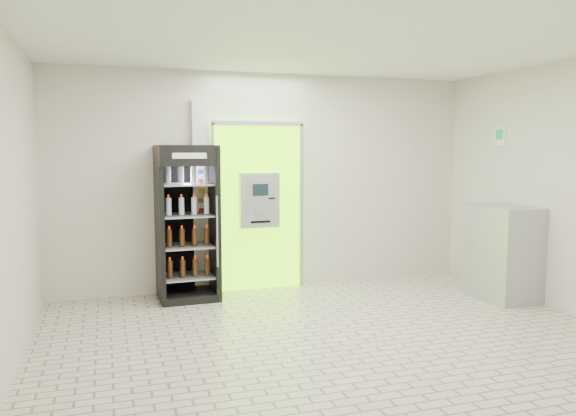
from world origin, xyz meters
name	(u,v)px	position (x,y,z in m)	size (l,w,h in m)	color
ground	(338,342)	(0.00, 0.00, 0.00)	(6.00, 6.00, 0.00)	beige
room_shell	(340,160)	(0.00, 0.00, 1.84)	(6.00, 6.00, 6.00)	beige
atm_assembly	(258,205)	(-0.20, 2.41, 1.17)	(1.30, 0.24, 2.33)	#73F500
pillar	(201,197)	(-0.98, 2.45, 1.30)	(0.22, 0.11, 2.60)	silver
beverage_cooler	(187,226)	(-1.22, 2.16, 0.96)	(0.77, 0.72, 2.00)	black
steel_cabinet	(502,252)	(2.69, 0.89, 0.61)	(0.63, 0.92, 1.22)	#9FA1A6
exit_sign	(500,137)	(2.99, 1.40, 2.12)	(0.02, 0.22, 0.26)	white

